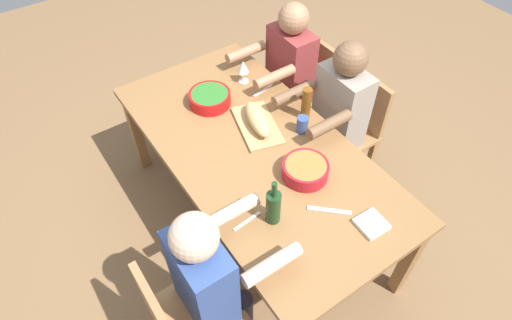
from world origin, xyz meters
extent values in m
plane|color=brown|center=(0.00, 0.00, 0.00)|extent=(8.00, 8.00, 0.00)
cube|color=olive|center=(0.00, 0.00, 0.72)|extent=(1.97, 0.98, 0.04)
cube|color=olive|center=(-0.93, -0.43, 0.35)|extent=(0.07, 0.07, 0.70)
cube|color=olive|center=(-0.93, 0.43, 0.35)|extent=(0.07, 0.07, 0.70)
cube|color=olive|center=(0.93, 0.43, 0.35)|extent=(0.07, 0.07, 0.70)
cube|color=#9E7044|center=(-0.54, 0.73, 0.44)|extent=(0.40, 0.40, 0.03)
cube|color=#9E7044|center=(-0.54, 0.91, 0.65)|extent=(0.38, 0.04, 0.40)
cube|color=#9E7044|center=(-0.37, 0.56, 0.21)|extent=(0.04, 0.04, 0.42)
cube|color=#9E7044|center=(-0.71, 0.56, 0.21)|extent=(0.04, 0.04, 0.42)
cube|color=#9E7044|center=(-0.37, 0.90, 0.21)|extent=(0.04, 0.04, 0.42)
cube|color=#9E7044|center=(-0.71, 0.90, 0.21)|extent=(0.04, 0.04, 0.42)
cylinder|color=#2D2D38|center=(-0.46, 0.51, 0.23)|extent=(0.11, 0.11, 0.45)
cylinder|color=#2D2D38|center=(-0.62, 0.51, 0.23)|extent=(0.11, 0.11, 0.45)
cube|color=maroon|center=(-0.54, 0.67, 0.73)|extent=(0.34, 0.20, 0.55)
cylinder|color=#9E7251|center=(-0.37, 0.40, 0.85)|extent=(0.07, 0.30, 0.07)
cylinder|color=#9E7251|center=(-0.71, 0.40, 0.85)|extent=(0.07, 0.30, 0.07)
sphere|color=#9E7251|center=(-0.54, 0.67, 1.09)|extent=(0.21, 0.21, 0.21)
cube|color=#9E7044|center=(0.54, -0.73, 0.44)|extent=(0.40, 0.40, 0.03)
cube|color=#9E7044|center=(0.54, -0.91, 0.65)|extent=(0.38, 0.04, 0.40)
cube|color=#9E7044|center=(0.37, -0.56, 0.21)|extent=(0.04, 0.04, 0.42)
cube|color=#9E7044|center=(0.37, -0.90, 0.21)|extent=(0.04, 0.04, 0.42)
cylinder|color=#2D2D38|center=(0.46, -0.51, 0.23)|extent=(0.11, 0.11, 0.45)
cylinder|color=#2D2D38|center=(0.62, -0.51, 0.23)|extent=(0.11, 0.11, 0.45)
cube|color=#334C8C|center=(0.54, -0.67, 0.73)|extent=(0.34, 0.20, 0.55)
cylinder|color=beige|center=(0.37, -0.40, 0.85)|extent=(0.07, 0.30, 0.07)
cylinder|color=beige|center=(0.71, -0.40, 0.85)|extent=(0.07, 0.30, 0.07)
sphere|color=beige|center=(0.54, -0.67, 1.09)|extent=(0.21, 0.21, 0.21)
cube|color=#9E7044|center=(0.00, 0.73, 0.44)|extent=(0.40, 0.40, 0.03)
cube|color=#9E7044|center=(0.00, 0.91, 0.65)|extent=(0.38, 0.04, 0.40)
cube|color=#9E7044|center=(0.17, 0.56, 0.21)|extent=(0.04, 0.04, 0.42)
cube|color=#9E7044|center=(-0.17, 0.56, 0.21)|extent=(0.04, 0.04, 0.42)
cube|color=#9E7044|center=(0.17, 0.90, 0.21)|extent=(0.04, 0.04, 0.42)
cube|color=#9E7044|center=(-0.17, 0.90, 0.21)|extent=(0.04, 0.04, 0.42)
cylinder|color=#2D2D38|center=(0.08, 0.51, 0.23)|extent=(0.11, 0.11, 0.45)
cylinder|color=#2D2D38|center=(-0.08, 0.51, 0.23)|extent=(0.11, 0.11, 0.45)
cube|color=gray|center=(0.00, 0.67, 0.73)|extent=(0.34, 0.20, 0.55)
cylinder|color=brown|center=(0.17, 0.40, 0.85)|extent=(0.07, 0.30, 0.07)
cylinder|color=brown|center=(-0.17, 0.40, 0.85)|extent=(0.07, 0.30, 0.07)
sphere|color=brown|center=(0.00, 0.67, 1.09)|extent=(0.21, 0.21, 0.21)
cylinder|color=#B21923|center=(0.33, 0.10, 0.78)|extent=(0.26, 0.26, 0.09)
cylinder|color=orange|center=(0.33, 0.10, 0.81)|extent=(0.23, 0.23, 0.03)
cylinder|color=red|center=(-0.49, -0.02, 0.78)|extent=(0.27, 0.27, 0.08)
cylinder|color=#2D7028|center=(-0.49, -0.02, 0.81)|extent=(0.24, 0.24, 0.03)
cube|color=tan|center=(-0.14, 0.11, 0.75)|extent=(0.44, 0.32, 0.02)
ellipsoid|color=tan|center=(-0.14, 0.11, 0.81)|extent=(0.34, 0.19, 0.09)
cylinder|color=#193819|center=(0.46, -0.21, 0.84)|extent=(0.08, 0.08, 0.20)
cylinder|color=#193819|center=(0.46, -0.21, 0.98)|extent=(0.03, 0.03, 0.09)
cylinder|color=brown|center=(-0.05, 0.40, 0.85)|extent=(0.06, 0.06, 0.22)
cylinder|color=silver|center=(-0.56, 0.28, 0.74)|extent=(0.07, 0.07, 0.01)
cylinder|color=silver|center=(-0.56, 0.28, 0.78)|extent=(0.01, 0.01, 0.07)
cone|color=silver|center=(-0.56, 0.28, 0.86)|extent=(0.08, 0.08, 0.08)
cube|color=silver|center=(-0.40, 0.33, 0.74)|extent=(0.04, 0.17, 0.01)
cube|color=silver|center=(0.40, -0.33, 0.74)|extent=(0.03, 0.17, 0.01)
cylinder|color=#334C8C|center=(0.04, 0.31, 0.79)|extent=(0.07, 0.07, 0.11)
cube|color=silver|center=(0.59, 0.06, 0.74)|extent=(0.17, 0.18, 0.01)
cube|color=white|center=(0.77, 0.17, 0.75)|extent=(0.15, 0.15, 0.02)
camera|label=1|loc=(1.43, -0.98, 2.58)|focal=30.24mm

